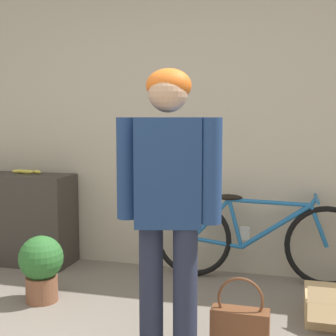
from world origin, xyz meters
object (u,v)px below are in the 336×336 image
banana (27,172)px  handbag (240,330)px  person (168,191)px  bicycle (257,239)px  potted_plant (41,265)px

banana → handbag: banana is taller
person → handbag: (0.37, 0.17, -0.79)m
bicycle → handbag: size_ratio=3.75×
person → potted_plant: person is taller
bicycle → potted_plant: bicycle is taller
potted_plant → person: bearing=-28.0°
bicycle → handbag: bearing=-90.5°
handbag → potted_plant: potted_plant is taller
person → banana: person is taller
person → potted_plant: 1.43m
handbag → potted_plant: size_ratio=0.95×
person → bicycle: (0.36, 1.43, -0.60)m
banana → potted_plant: banana is taller
banana → handbag: bearing=-31.3°
banana → potted_plant: bearing=-53.7°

